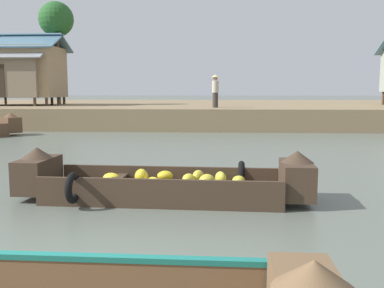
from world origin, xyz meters
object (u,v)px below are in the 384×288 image
object	(u,v)px
stilt_house_mid_left	(23,71)
vendor_person	(215,89)
stilt_house_left	(10,76)
palm_tree_far	(56,21)
banana_boat	(164,183)

from	to	relation	value
stilt_house_mid_left	vendor_person	distance (m)	11.75
stilt_house_left	stilt_house_mid_left	bearing A→B (deg)	38.43
palm_tree_far	stilt_house_mid_left	bearing A→B (deg)	-163.12
vendor_person	banana_boat	bearing A→B (deg)	-93.26
banana_boat	vendor_person	world-z (taller)	vendor_person
stilt_house_mid_left	palm_tree_far	distance (m)	3.54
stilt_house_left	palm_tree_far	size ratio (longest dim) A/B	0.83
banana_boat	vendor_person	size ratio (longest dim) A/B	3.14
banana_boat	palm_tree_far	size ratio (longest dim) A/B	0.86
stilt_house_left	banana_boat	bearing A→B (deg)	-57.63
stilt_house_mid_left	vendor_person	bearing A→B (deg)	-15.56
stilt_house_mid_left	banana_boat	bearing A→B (deg)	-59.79
stilt_house_mid_left	vendor_person	xyz separation A→B (m)	(11.28, -3.14, -1.06)
banana_boat	vendor_person	bearing A→B (deg)	86.74
stilt_house_left	palm_tree_far	bearing A→B (deg)	23.05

